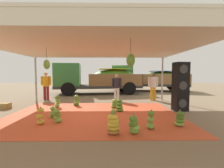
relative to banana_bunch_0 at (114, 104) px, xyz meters
name	(u,v)px	position (x,y,z in m)	size (l,w,h in m)	color
ground_plane	(99,101)	(-0.84, 1.77, -0.20)	(40.00, 40.00, 0.00)	#7F6B51
tarp_orange	(94,115)	(-0.84, -1.23, -0.20)	(6.56, 4.71, 0.01)	#D1512D
tent_canopy	(93,48)	(-0.84, -1.33, 2.38)	(8.00, 7.00, 2.66)	#9EA0A5
banana_bunch_0	(114,104)	(0.00, 0.00, 0.00)	(0.37, 0.36, 0.46)	#60932D
banana_bunch_1	(58,102)	(-2.71, 0.15, 0.07)	(0.31, 0.30, 0.60)	#6B9E38
banana_bunch_2	(134,125)	(0.43, -3.15, 0.03)	(0.39, 0.38, 0.52)	#60932D
banana_bunch_3	(119,106)	(0.19, -0.75, 0.06)	(0.42, 0.45, 0.59)	#60932D
banana_bunch_4	(113,125)	(-0.12, -3.18, 0.05)	(0.41, 0.42, 0.58)	#996628
banana_bunch_5	(57,116)	(-1.93, -2.19, 0.01)	(0.36, 0.31, 0.47)	#75A83D
banana_bunch_6	(180,119)	(1.91, -2.60, 0.02)	(0.39, 0.38, 0.50)	#75A83D
banana_bunch_7	(40,117)	(-2.39, -2.39, 0.05)	(0.30, 0.32, 0.57)	gold
banana_bunch_8	(151,120)	(0.96, -2.82, 0.05)	(0.32, 0.32, 0.57)	#75A83D
banana_bunch_9	(54,112)	(-2.25, -1.64, 0.00)	(0.31, 0.31, 0.46)	#477523
banana_bunch_10	(76,101)	(-1.89, 0.50, 0.05)	(0.37, 0.38, 0.58)	#477523
banana_bunch_11	(113,116)	(-0.11, -2.08, -0.01)	(0.32, 0.29, 0.45)	#6B9E38
cargo_truck_main	(97,78)	(-1.28, 5.36, 1.06)	(6.98, 3.34, 2.40)	#2D2D2D
cargo_truck_far	(146,78)	(3.32, 7.54, 1.02)	(7.17, 3.56, 2.40)	#2D2D2D
worker_0	(153,84)	(2.42, 2.11, 0.76)	(0.61, 0.37, 1.65)	orange
worker_1	(117,85)	(0.19, 1.96, 0.72)	(0.58, 0.36, 1.59)	silver
worker_2	(46,84)	(-4.18, 2.41, 0.80)	(0.63, 0.38, 1.71)	maroon
speaker_stack	(180,87)	(2.84, -0.58, 0.85)	(0.62, 0.55, 2.10)	black
crate_0	(5,106)	(-5.03, -0.15, -0.07)	(0.45, 0.34, 0.27)	olive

